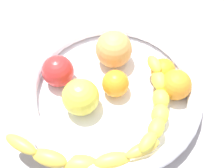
{
  "coord_description": "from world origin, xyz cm",
  "views": [
    {
      "loc": [
        26.75,
        -11.34,
        52.49
      ],
      "look_at": [
        0.0,
        0.0,
        7.58
      ],
      "focal_mm": 43.66,
      "sensor_mm": 36.0,
      "label": 1
    }
  ],
  "objects_px": {
    "orange_mid_left": "(115,83)",
    "tomato_red": "(58,71)",
    "fruit_bowl": "(112,90)",
    "banana_draped_right": "(81,158)",
    "banana_draped_left": "(157,104)",
    "apple_yellow": "(81,97)",
    "orange_mid_right": "(176,85)",
    "peach_blush": "(114,49)",
    "orange_front": "(163,70)"
  },
  "relations": [
    {
      "from": "fruit_bowl",
      "to": "banana_draped_left",
      "type": "bearing_deg",
      "value": 38.57
    },
    {
      "from": "orange_mid_left",
      "to": "orange_mid_right",
      "type": "xyz_separation_m",
      "value": [
        0.05,
        0.11,
        0.0
      ]
    },
    {
      "from": "fruit_bowl",
      "to": "orange_mid_right",
      "type": "distance_m",
      "value": 0.13
    },
    {
      "from": "banana_draped_left",
      "to": "peach_blush",
      "type": "bearing_deg",
      "value": -170.45
    },
    {
      "from": "orange_front",
      "to": "apple_yellow",
      "type": "xyz_separation_m",
      "value": [
        -0.0,
        -0.18,
        0.01
      ]
    },
    {
      "from": "orange_front",
      "to": "tomato_red",
      "type": "bearing_deg",
      "value": -111.28
    },
    {
      "from": "banana_draped_right",
      "to": "peach_blush",
      "type": "bearing_deg",
      "value": 143.2
    },
    {
      "from": "banana_draped_left",
      "to": "orange_front",
      "type": "relative_size",
      "value": 3.61
    },
    {
      "from": "orange_front",
      "to": "orange_mid_left",
      "type": "relative_size",
      "value": 0.93
    },
    {
      "from": "apple_yellow",
      "to": "tomato_red",
      "type": "xyz_separation_m",
      "value": [
        -0.08,
        -0.02,
        -0.0
      ]
    },
    {
      "from": "fruit_bowl",
      "to": "banana_draped_right",
      "type": "relative_size",
      "value": 1.48
    },
    {
      "from": "banana_draped_right",
      "to": "orange_mid_left",
      "type": "distance_m",
      "value": 0.16
    },
    {
      "from": "orange_front",
      "to": "tomato_red",
      "type": "height_order",
      "value": "tomato_red"
    },
    {
      "from": "orange_front",
      "to": "banana_draped_right",
      "type": "bearing_deg",
      "value": -63.74
    },
    {
      "from": "orange_front",
      "to": "fruit_bowl",
      "type": "bearing_deg",
      "value": -94.02
    },
    {
      "from": "orange_mid_left",
      "to": "orange_mid_right",
      "type": "distance_m",
      "value": 0.12
    },
    {
      "from": "fruit_bowl",
      "to": "tomato_red",
      "type": "height_order",
      "value": "tomato_red"
    },
    {
      "from": "orange_mid_right",
      "to": "apple_yellow",
      "type": "bearing_deg",
      "value": -103.6
    },
    {
      "from": "banana_draped_left",
      "to": "fruit_bowl",
      "type": "bearing_deg",
      "value": -141.43
    },
    {
      "from": "peach_blush",
      "to": "tomato_red",
      "type": "distance_m",
      "value": 0.12
    },
    {
      "from": "fruit_bowl",
      "to": "banana_draped_right",
      "type": "distance_m",
      "value": 0.16
    },
    {
      "from": "fruit_bowl",
      "to": "apple_yellow",
      "type": "relative_size",
      "value": 5.09
    },
    {
      "from": "orange_mid_left",
      "to": "peach_blush",
      "type": "xyz_separation_m",
      "value": [
        -0.07,
        0.03,
        0.01
      ]
    },
    {
      "from": "banana_draped_left",
      "to": "apple_yellow",
      "type": "bearing_deg",
      "value": -118.26
    },
    {
      "from": "orange_front",
      "to": "peach_blush",
      "type": "bearing_deg",
      "value": -137.1
    },
    {
      "from": "fruit_bowl",
      "to": "apple_yellow",
      "type": "height_order",
      "value": "apple_yellow"
    },
    {
      "from": "tomato_red",
      "to": "banana_draped_right",
      "type": "bearing_deg",
      "value": -5.01
    },
    {
      "from": "orange_mid_left",
      "to": "tomato_red",
      "type": "xyz_separation_m",
      "value": [
        -0.07,
        -0.1,
        0.01
      ]
    },
    {
      "from": "peach_blush",
      "to": "banana_draped_left",
      "type": "bearing_deg",
      "value": 9.55
    },
    {
      "from": "banana_draped_right",
      "to": "orange_front",
      "type": "bearing_deg",
      "value": 116.26
    },
    {
      "from": "banana_draped_left",
      "to": "apple_yellow",
      "type": "relative_size",
      "value": 2.58
    },
    {
      "from": "banana_draped_left",
      "to": "orange_mid_right",
      "type": "height_order",
      "value": "orange_mid_right"
    },
    {
      "from": "orange_front",
      "to": "apple_yellow",
      "type": "height_order",
      "value": "apple_yellow"
    },
    {
      "from": "orange_front",
      "to": "orange_mid_right",
      "type": "height_order",
      "value": "orange_mid_right"
    },
    {
      "from": "orange_front",
      "to": "tomato_red",
      "type": "relative_size",
      "value": 0.79
    },
    {
      "from": "fruit_bowl",
      "to": "orange_front",
      "type": "height_order",
      "value": "orange_front"
    },
    {
      "from": "orange_front",
      "to": "tomato_red",
      "type": "xyz_separation_m",
      "value": [
        -0.08,
        -0.2,
        0.01
      ]
    },
    {
      "from": "banana_draped_right",
      "to": "orange_front",
      "type": "distance_m",
      "value": 0.24
    },
    {
      "from": "orange_front",
      "to": "apple_yellow",
      "type": "bearing_deg",
      "value": -90.23
    },
    {
      "from": "orange_mid_left",
      "to": "orange_mid_right",
      "type": "relative_size",
      "value": 0.9
    },
    {
      "from": "banana_draped_left",
      "to": "peach_blush",
      "type": "relative_size",
      "value": 2.37
    },
    {
      "from": "orange_mid_right",
      "to": "peach_blush",
      "type": "xyz_separation_m",
      "value": [
        -0.12,
        -0.08,
        0.01
      ]
    },
    {
      "from": "fruit_bowl",
      "to": "orange_mid_left",
      "type": "xyz_separation_m",
      "value": [
        -0.0,
        0.01,
        0.02
      ]
    },
    {
      "from": "fruit_bowl",
      "to": "orange_mid_right",
      "type": "bearing_deg",
      "value": 65.99
    },
    {
      "from": "banana_draped_right",
      "to": "orange_mid_left",
      "type": "xyz_separation_m",
      "value": [
        -0.12,
        0.11,
        0.0
      ]
    },
    {
      "from": "fruit_bowl",
      "to": "banana_draped_left",
      "type": "xyz_separation_m",
      "value": [
        0.08,
        0.06,
        0.02
      ]
    },
    {
      "from": "apple_yellow",
      "to": "peach_blush",
      "type": "height_order",
      "value": "peach_blush"
    },
    {
      "from": "orange_mid_left",
      "to": "orange_mid_right",
      "type": "height_order",
      "value": "orange_mid_right"
    },
    {
      "from": "banana_draped_right",
      "to": "orange_mid_left",
      "type": "height_order",
      "value": "orange_mid_left"
    },
    {
      "from": "orange_mid_left",
      "to": "tomato_red",
      "type": "relative_size",
      "value": 0.85
    }
  ]
}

